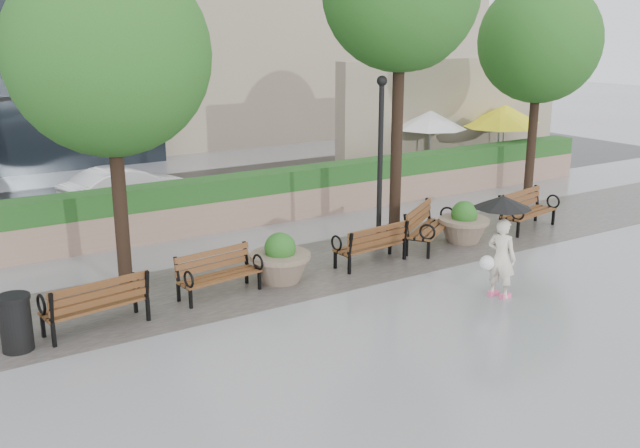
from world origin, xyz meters
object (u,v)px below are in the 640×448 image
planter_right (464,226)px  bench_1 (220,283)px  bench_0 (97,314)px  bench_4 (527,218)px  bench_3 (428,235)px  pedestrian (502,236)px  bench_2 (371,252)px  trash_bin (16,325)px  lamppost (380,175)px  car_right (125,187)px  planter_left (280,263)px

planter_right → bench_1: bearing=-178.8°
bench_0 → bench_4: bearing=174.4°
bench_0 → bench_1: size_ratio=1.08×
bench_3 → pedestrian: bearing=-139.7°
bench_2 → trash_bin: size_ratio=1.96×
trash_bin → pedestrian: (8.39, -2.43, 0.77)m
bench_2 → pedestrian: (0.95, -2.90, 0.95)m
bench_1 → lamppost: 4.84m
planter_right → trash_bin: 10.38m
bench_1 → lamppost: size_ratio=0.43×
bench_2 → car_right: size_ratio=0.48×
bench_2 → planter_left: bearing=-8.1°
bench_3 → car_right: (-4.90, 7.66, 0.31)m
bench_2 → planter_right: size_ratio=1.45×
bench_2 → trash_bin: bearing=-1.9°
bench_4 → pedestrian: (-4.16, -3.02, 0.93)m
planter_left → trash_bin: (-5.20, -0.56, 0.04)m
bench_4 → planter_left: size_ratio=1.55×
bench_2 → bench_4: 5.11m
bench_3 → lamppost: (-1.02, 0.60, 1.48)m
planter_right → car_right: car_right is taller
pedestrian → bench_3: bearing=-36.2°
bench_4 → planter_right: bearing=167.2°
bench_1 → planter_right: bearing=-6.3°
bench_1 → bench_4: bearing=-6.9°
bench_0 → planter_right: 9.05m
pedestrian → planter_left: bearing=27.1°
bench_3 → bench_2: bearing=155.5°
bench_3 → planter_right: 1.04m
bench_0 → bench_1: bearing=-179.9°
bench_2 → car_right: 8.50m
bench_3 → lamppost: size_ratio=0.48×
bench_3 → pedestrian: pedestrian is taller
lamppost → pedestrian: lamppost is taller
bench_0 → bench_3: bench_3 is taller
bench_0 → planter_right: size_ratio=1.52×
bench_0 → trash_bin: bench_0 is taller
bench_1 → trash_bin: trash_bin is taller
bench_2 → bench_3: bearing=-176.8°
car_right → planter_right: bearing=-157.1°
bench_0 → lamppost: (6.99, 1.21, 1.49)m
car_right → bench_4: bearing=-148.4°
bench_0 → planter_left: 3.90m
bench_2 → bench_3: (1.90, 0.29, 0.02)m
planter_left → pedestrian: pedestrian is taller
bench_1 → trash_bin: 3.84m
planter_right → trash_bin: size_ratio=1.36×
bench_4 → pedestrian: bearing=-155.5°
planter_right → pedestrian: 3.74m
bench_0 → pedestrian: pedestrian is taller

